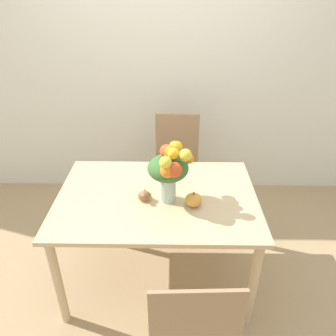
# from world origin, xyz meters

# --- Properties ---
(ground_plane) EXTENTS (12.00, 12.00, 0.00)m
(ground_plane) POSITION_xyz_m (0.00, 0.00, 0.00)
(ground_plane) COLOR tan
(wall_back) EXTENTS (8.00, 0.06, 2.70)m
(wall_back) POSITION_xyz_m (0.00, 1.33, 1.35)
(wall_back) COLOR silver
(wall_back) RESTS_ON ground_plane
(dining_table) EXTENTS (1.36, 0.94, 0.76)m
(dining_table) POSITION_xyz_m (0.00, 0.00, 0.66)
(dining_table) COLOR #D1B284
(dining_table) RESTS_ON ground_plane
(flower_vase) EXTENTS (0.30, 0.32, 0.41)m
(flower_vase) POSITION_xyz_m (0.09, -0.05, 1.00)
(flower_vase) COLOR #B2CCBC
(flower_vase) RESTS_ON dining_table
(pumpkin) EXTENTS (0.11, 0.11, 0.10)m
(pumpkin) POSITION_xyz_m (0.24, -0.11, 0.80)
(pumpkin) COLOR gold
(pumpkin) RESTS_ON dining_table
(turkey_figurine) EXTENTS (0.09, 0.12, 0.08)m
(turkey_figurine) POSITION_xyz_m (-0.08, -0.04, 0.79)
(turkey_figurine) COLOR #936642
(turkey_figurine) RESTS_ON dining_table
(dining_chair_near_window) EXTENTS (0.43, 0.43, 0.99)m
(dining_chair_near_window) POSITION_xyz_m (0.14, 0.80, 0.51)
(dining_chair_near_window) COLOR #9E7A56
(dining_chair_near_window) RESTS_ON ground_plane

